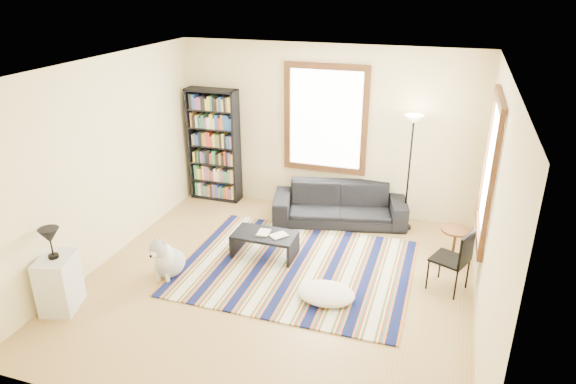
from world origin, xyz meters
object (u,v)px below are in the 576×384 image
(side_table, at_px, (454,246))
(sofa, at_px, (340,204))
(coffee_table, at_px, (265,245))
(bookshelf, at_px, (214,146))
(folding_chair, at_px, (450,259))
(dog, at_px, (169,255))
(floor_cushion, at_px, (326,293))
(floor_lamp, at_px, (409,174))
(white_cabinet, at_px, (59,283))

(side_table, bearing_deg, sofa, 155.75)
(sofa, relative_size, coffee_table, 2.38)
(bookshelf, bearing_deg, sofa, -6.57)
(sofa, relative_size, folding_chair, 2.49)
(sofa, bearing_deg, dog, -141.47)
(floor_cushion, bearing_deg, floor_lamp, 73.27)
(side_table, distance_m, folding_chair, 0.70)
(coffee_table, height_order, floor_lamp, floor_lamp)
(bookshelf, bearing_deg, coffee_table, -47.39)
(coffee_table, xyz_separation_m, white_cabinet, (-1.91, -1.95, 0.17))
(sofa, bearing_deg, white_cabinet, -141.81)
(floor_lamp, bearing_deg, coffee_table, -139.60)
(white_cabinet, bearing_deg, bookshelf, 68.29)
(sofa, bearing_deg, floor_lamp, -8.03)
(floor_cushion, distance_m, floor_lamp, 2.58)
(side_table, height_order, folding_chair, folding_chair)
(side_table, relative_size, white_cabinet, 0.77)
(sofa, height_order, floor_cushion, sofa)
(coffee_table, height_order, floor_cushion, coffee_table)
(folding_chair, height_order, white_cabinet, folding_chair)
(floor_cushion, height_order, dog, dog)
(sofa, distance_m, white_cabinet, 4.33)
(sofa, relative_size, dog, 3.48)
(side_table, height_order, dog, dog)
(dog, bearing_deg, bookshelf, 105.94)
(floor_lamp, distance_m, white_cabinet, 5.14)
(bookshelf, bearing_deg, folding_chair, -23.27)
(sofa, xyz_separation_m, floor_cushion, (0.34, -2.24, -0.22))
(floor_cushion, xyz_separation_m, side_table, (1.48, 1.42, 0.18))
(floor_cushion, relative_size, dog, 1.20)
(sofa, height_order, white_cabinet, white_cabinet)
(side_table, xyz_separation_m, white_cabinet, (-4.50, -2.58, 0.08))
(floor_cushion, height_order, side_table, side_table)
(sofa, bearing_deg, side_table, -37.75)
(bookshelf, height_order, white_cabinet, bookshelf)
(coffee_table, distance_m, floor_lamp, 2.50)
(coffee_table, distance_m, side_table, 2.66)
(coffee_table, relative_size, side_table, 1.67)
(floor_lamp, height_order, dog, floor_lamp)
(side_table, xyz_separation_m, folding_chair, (-0.05, -0.68, 0.16))
(floor_cushion, bearing_deg, side_table, 43.90)
(side_table, bearing_deg, folding_chair, -94.20)
(floor_cushion, xyz_separation_m, folding_chair, (1.43, 0.74, 0.34))
(sofa, distance_m, side_table, 1.99)
(dog, bearing_deg, folding_chair, 17.14)
(white_cabinet, bearing_deg, coffee_table, 29.07)
(coffee_table, xyz_separation_m, folding_chair, (2.54, -0.05, 0.25))
(dog, bearing_deg, coffee_table, 44.25)
(sofa, height_order, side_table, sofa)
(folding_chair, xyz_separation_m, white_cabinet, (-4.45, -1.89, -0.08))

